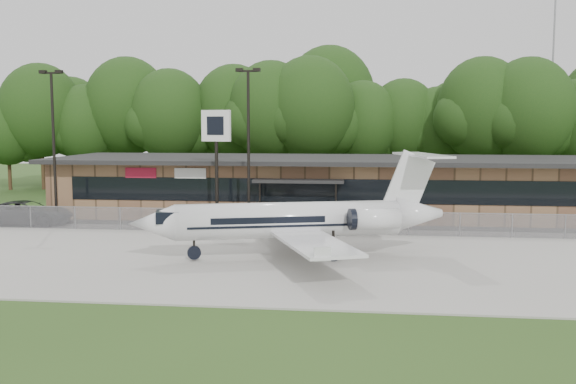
# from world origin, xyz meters

# --- Properties ---
(ground) EXTENTS (160.00, 160.00, 0.00)m
(ground) POSITION_xyz_m (0.00, 0.00, 0.00)
(ground) COLOR #2B4819
(ground) RESTS_ON ground
(apron) EXTENTS (64.00, 18.00, 0.08)m
(apron) POSITION_xyz_m (0.00, 8.00, 0.04)
(apron) COLOR #9E9B93
(apron) RESTS_ON ground
(parking_lot) EXTENTS (50.00, 9.00, 0.06)m
(parking_lot) POSITION_xyz_m (0.00, 19.50, 0.03)
(parking_lot) COLOR #383835
(parking_lot) RESTS_ON ground
(terminal) EXTENTS (41.00, 11.65, 4.30)m
(terminal) POSITION_xyz_m (-0.00, 23.94, 2.18)
(terminal) COLOR #936D49
(terminal) RESTS_ON ground
(fence) EXTENTS (46.00, 0.04, 1.52)m
(fence) POSITION_xyz_m (0.00, 15.00, 0.78)
(fence) COLOR gray
(fence) RESTS_ON ground
(treeline) EXTENTS (72.00, 12.00, 15.00)m
(treeline) POSITION_xyz_m (0.00, 42.00, 7.50)
(treeline) COLOR black
(treeline) RESTS_ON ground
(radio_mast) EXTENTS (0.20, 0.20, 25.00)m
(radio_mast) POSITION_xyz_m (22.00, 48.00, 12.50)
(radio_mast) COLOR gray
(radio_mast) RESTS_ON ground
(light_pole_left) EXTENTS (1.55, 0.30, 10.23)m
(light_pole_left) POSITION_xyz_m (-18.00, 16.50, 5.98)
(light_pole_left) COLOR black
(light_pole_left) RESTS_ON ground
(light_pole_mid) EXTENTS (1.55, 0.30, 10.23)m
(light_pole_mid) POSITION_xyz_m (-5.00, 16.50, 5.98)
(light_pole_mid) COLOR black
(light_pole_mid) RESTS_ON ground
(business_jet) EXTENTS (15.85, 14.23, 5.37)m
(business_jet) POSITION_xyz_m (-0.88, 8.05, 1.92)
(business_jet) COLOR silver
(business_jet) RESTS_ON ground
(suv) EXTENTS (6.19, 3.32, 1.65)m
(suv) POSITION_xyz_m (-20.05, 16.43, 0.83)
(suv) COLOR #29292B
(suv) RESTS_ON ground
(pole_sign) EXTENTS (2.00, 0.69, 7.64)m
(pole_sign) POSITION_xyz_m (-7.15, 16.80, 5.84)
(pole_sign) COLOR black
(pole_sign) RESTS_ON ground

